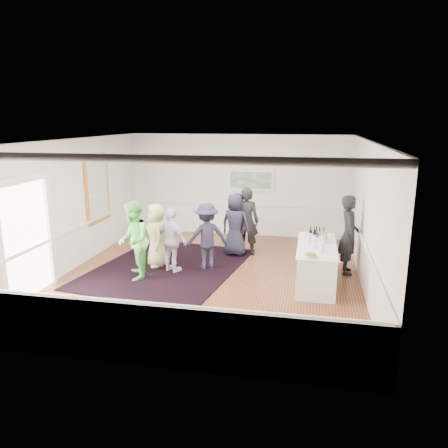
% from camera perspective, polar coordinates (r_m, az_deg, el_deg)
% --- Properties ---
extents(floor, '(8.00, 8.00, 0.00)m').
position_cam_1_polar(floor, '(10.50, -1.79, -6.81)').
color(floor, brown).
rests_on(floor, ground).
extents(ceiling, '(7.00, 8.00, 0.02)m').
position_cam_1_polar(ceiling, '(9.85, -1.93, 10.92)').
color(ceiling, white).
rests_on(ceiling, wall_back).
extents(wall_left, '(0.02, 8.00, 3.20)m').
position_cam_1_polar(wall_left, '(11.36, -19.33, 2.38)').
color(wall_left, white).
rests_on(wall_left, floor).
extents(wall_right, '(0.02, 8.00, 3.20)m').
position_cam_1_polar(wall_right, '(9.88, 18.34, 0.87)').
color(wall_right, white).
rests_on(wall_right, floor).
extents(wall_back, '(7.00, 0.02, 3.20)m').
position_cam_1_polar(wall_back, '(13.92, 1.90, 5.08)').
color(wall_back, white).
rests_on(wall_back, floor).
extents(wall_front, '(7.00, 0.02, 3.20)m').
position_cam_1_polar(wall_front, '(6.36, -10.11, -5.52)').
color(wall_front, white).
rests_on(wall_front, floor).
extents(wainscoting, '(7.00, 8.00, 1.00)m').
position_cam_1_polar(wainscoting, '(10.33, -1.81, -4.21)').
color(wainscoting, white).
rests_on(wainscoting, floor).
extents(mirror, '(0.05, 1.25, 1.85)m').
position_cam_1_polar(mirror, '(12.42, -16.20, 4.45)').
color(mirror, '#DC8740').
rests_on(mirror, wall_left).
extents(doorway, '(0.10, 1.78, 2.56)m').
position_cam_1_polar(doorway, '(9.82, -24.53, -0.85)').
color(doorway, white).
rests_on(doorway, wall_left).
extents(landscape_painting, '(1.44, 0.06, 0.66)m').
position_cam_1_polar(landscape_painting, '(13.78, 3.52, 5.74)').
color(landscape_painting, white).
rests_on(landscape_painting, wall_back).
extents(area_rug, '(3.94, 4.81, 0.02)m').
position_cam_1_polar(area_rug, '(11.12, -7.35, -5.67)').
color(area_rug, black).
rests_on(area_rug, floor).
extents(serving_table, '(0.86, 2.26, 0.91)m').
position_cam_1_polar(serving_table, '(10.10, 11.92, -5.16)').
color(serving_table, white).
rests_on(serving_table, floor).
extents(bartender, '(0.48, 0.71, 1.91)m').
position_cam_1_polar(bartender, '(10.86, 15.98, -1.36)').
color(bartender, black).
rests_on(bartender, floor).
extents(guest_tan, '(0.86, 0.94, 1.61)m').
position_cam_1_polar(guest_tan, '(11.10, -8.80, -1.46)').
color(guest_tan, tan).
rests_on(guest_tan, floor).
extents(guest_green, '(0.97, 1.08, 1.84)m').
position_cam_1_polar(guest_green, '(10.29, -11.75, -2.12)').
color(guest_green, '#5ED756').
rests_on(guest_green, floor).
extents(guest_lilac, '(1.00, 0.76, 1.58)m').
position_cam_1_polar(guest_lilac, '(10.63, -6.80, -2.16)').
color(guest_lilac, silver).
rests_on(guest_lilac, floor).
extents(guest_dark_a, '(1.24, 1.04, 1.66)m').
position_cam_1_polar(guest_dark_a, '(10.80, -2.28, -1.59)').
color(guest_dark_a, '#212035').
rests_on(guest_dark_a, floor).
extents(guest_dark_b, '(0.69, 0.46, 1.87)m').
position_cam_1_polar(guest_dark_b, '(11.91, 2.93, 0.37)').
color(guest_dark_b, black).
rests_on(guest_dark_b, floor).
extents(guest_navy, '(0.97, 0.77, 1.72)m').
position_cam_1_polar(guest_navy, '(11.86, 1.51, -0.04)').
color(guest_navy, '#212035').
rests_on(guest_navy, floor).
extents(wine_bottles, '(0.38, 0.22, 0.31)m').
position_cam_1_polar(wine_bottles, '(10.40, 12.04, -1.12)').
color(wine_bottles, black).
rests_on(wine_bottles, serving_table).
extents(juice_pitchers, '(0.40, 0.69, 0.24)m').
position_cam_1_polar(juice_pitchers, '(9.67, 11.98, -2.46)').
color(juice_pitchers, '#65AB3D').
rests_on(juice_pitchers, serving_table).
extents(ice_bucket, '(0.26, 0.26, 0.25)m').
position_cam_1_polar(ice_bucket, '(10.15, 12.64, -1.76)').
color(ice_bucket, silver).
rests_on(ice_bucket, serving_table).
extents(nut_bowl, '(0.28, 0.28, 0.08)m').
position_cam_1_polar(nut_bowl, '(9.07, 11.32, -4.04)').
color(nut_bowl, white).
rests_on(nut_bowl, serving_table).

